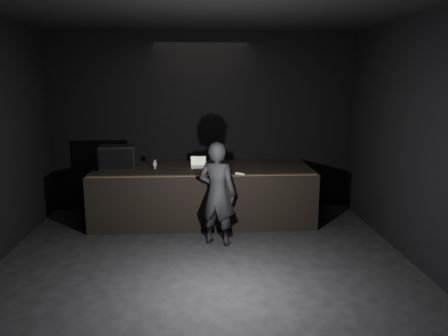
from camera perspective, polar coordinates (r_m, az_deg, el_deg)
ground at (r=5.82m, az=-2.42°, el=-15.15°), size 7.00×7.00×0.00m
room_walls at (r=5.23m, az=-2.61°, el=5.05°), size 6.10×7.10×3.52m
stage_riser at (r=8.21m, az=-2.74°, el=-3.37°), size 4.00×1.50×1.00m
riser_lip at (r=7.40m, az=-2.73°, el=-1.00°), size 3.92×0.10×0.01m
stage_monitor at (r=8.19m, az=-13.73°, el=1.37°), size 0.66×0.50×0.42m
cable at (r=8.70m, az=-13.64°, el=0.61°), size 0.89×0.08×0.02m
laptop at (r=8.11m, az=-3.29°, el=0.45°), size 0.31×0.28×0.20m
beer_can at (r=8.08m, az=-9.03°, el=0.50°), size 0.07×0.07×0.16m
plastic_cup at (r=8.01m, az=0.22°, el=0.30°), size 0.08×0.08×0.10m
wii_remote at (r=7.48m, az=2.11°, el=-0.78°), size 0.15×0.15×0.03m
person at (r=6.92m, az=-0.91°, el=-3.37°), size 0.71×0.59×1.67m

